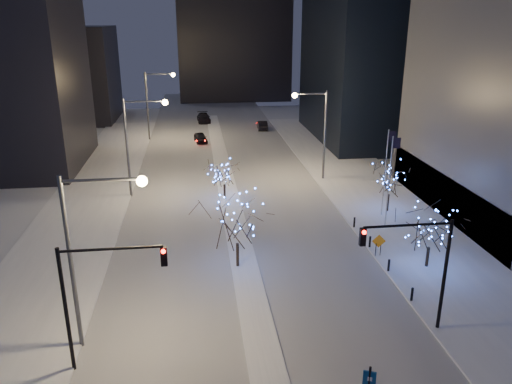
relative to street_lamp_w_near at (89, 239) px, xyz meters
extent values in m
plane|color=white|center=(8.94, -2.00, -6.50)|extent=(160.00, 160.00, 0.00)
cube|color=#B6BBC6|center=(8.94, 33.00, -6.49)|extent=(20.00, 130.00, 0.02)
cube|color=white|center=(8.94, 28.00, -6.42)|extent=(2.00, 80.00, 0.15)
cube|color=white|center=(23.94, 18.00, -6.42)|extent=(10.00, 90.00, 0.15)
cube|color=white|center=(-5.06, 18.00, -6.42)|extent=(8.00, 90.00, 0.15)
cube|color=black|center=(-17.06, 68.00, 1.50)|extent=(18.00, 16.00, 16.00)
cube|color=black|center=(14.94, 90.00, 14.50)|extent=(24.00, 14.00, 42.00)
cylinder|color=#595E66|center=(-1.06, 0.00, -1.50)|extent=(0.24, 0.24, 10.00)
cylinder|color=#595E66|center=(0.94, 0.00, 3.20)|extent=(4.00, 0.16, 0.16)
sphere|color=#EFB577|center=(2.94, 0.00, 3.05)|extent=(0.56, 0.56, 0.56)
cylinder|color=#595E66|center=(-1.06, 25.00, -1.50)|extent=(0.24, 0.24, 10.00)
cylinder|color=#595E66|center=(0.94, 25.00, 3.20)|extent=(4.00, 0.16, 0.16)
sphere|color=#EFB577|center=(2.94, 25.00, 3.05)|extent=(0.56, 0.56, 0.56)
cylinder|color=#595E66|center=(-1.06, 50.00, -1.50)|extent=(0.24, 0.24, 10.00)
cylinder|color=#595E66|center=(0.94, 50.00, 3.20)|extent=(4.00, 0.16, 0.16)
sphere|color=#EFB577|center=(2.94, 50.00, 3.05)|extent=(0.56, 0.56, 0.56)
cylinder|color=#595E66|center=(19.94, 28.00, -1.50)|extent=(0.24, 0.24, 10.00)
cylinder|color=#595E66|center=(18.19, 28.00, 3.20)|extent=(3.50, 0.16, 0.16)
sphere|color=#EFB577|center=(16.44, 28.00, 3.05)|extent=(0.56, 0.56, 0.56)
cylinder|color=black|center=(-1.06, -2.00, -3.00)|extent=(0.20, 0.20, 7.00)
cylinder|color=black|center=(1.44, -2.00, 0.30)|extent=(5.00, 0.14, 0.14)
cube|color=black|center=(3.94, -2.00, -0.25)|extent=(0.32, 0.28, 1.00)
sphere|color=#FF0C05|center=(3.94, -2.18, 0.10)|extent=(0.22, 0.22, 0.22)
cylinder|color=black|center=(19.44, -1.00, -3.00)|extent=(0.20, 0.20, 7.00)
cylinder|color=black|center=(16.94, -1.00, 0.30)|extent=(5.00, 0.14, 0.14)
cube|color=black|center=(14.44, -1.00, -0.25)|extent=(0.32, 0.28, 1.00)
sphere|color=#FF0C05|center=(14.44, -1.18, 0.10)|extent=(0.22, 0.22, 0.22)
cylinder|color=silver|center=(21.94, 14.00, -2.35)|extent=(0.10, 0.10, 8.00)
cube|color=black|center=(22.29, 14.00, 1.05)|extent=(0.70, 0.03, 0.90)
cylinder|color=silver|center=(22.54, 16.50, -2.35)|extent=(0.10, 0.10, 8.00)
cube|color=black|center=(22.89, 16.50, 1.05)|extent=(0.70, 0.03, 0.90)
cylinder|color=black|center=(19.14, 2.00, -5.90)|extent=(0.16, 0.16, 0.90)
cylinder|color=black|center=(19.14, 6.00, -5.90)|extent=(0.16, 0.16, 0.90)
cylinder|color=black|center=(19.14, 10.00, -5.90)|extent=(0.16, 0.16, 0.90)
cylinder|color=black|center=(19.14, 14.00, -5.90)|extent=(0.16, 0.16, 0.90)
imported|color=black|center=(6.51, 47.73, -5.81)|extent=(2.16, 4.22, 1.38)
imported|color=black|center=(16.74, 55.51, -5.79)|extent=(1.65, 4.35, 1.42)
imported|color=black|center=(7.36, 62.63, -5.73)|extent=(2.43, 5.38, 1.53)
cylinder|color=black|center=(8.44, 8.15, -5.46)|extent=(0.22, 0.22, 1.79)
cylinder|color=black|center=(8.44, 22.78, -5.63)|extent=(0.22, 0.22, 1.44)
cylinder|color=black|center=(22.19, 6.36, -5.59)|extent=(0.22, 0.22, 1.51)
cylinder|color=black|center=(23.43, 17.37, -5.53)|extent=(0.22, 0.22, 1.64)
cube|color=navy|center=(12.80, -7.58, -3.91)|extent=(0.55, 0.28, 0.73)
cylinder|color=black|center=(19.05, 8.45, -5.84)|extent=(0.06, 0.06, 1.03)
cylinder|color=black|center=(19.42, 8.45, -5.84)|extent=(0.06, 0.06, 1.03)
cube|color=orange|center=(19.24, 8.45, -5.14)|extent=(1.05, 0.15, 1.06)
camera|label=1|loc=(5.71, -24.57, 10.90)|focal=35.00mm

